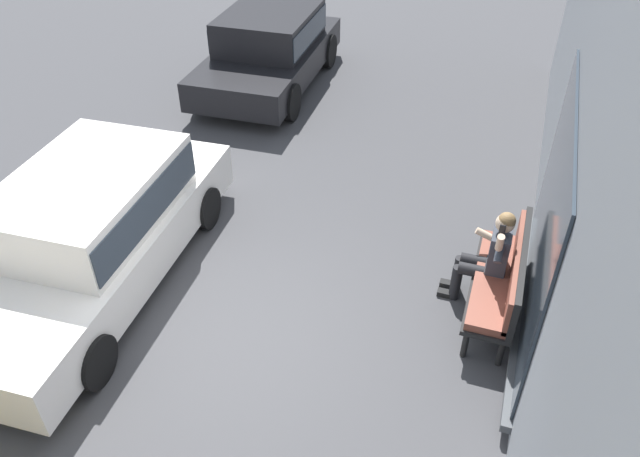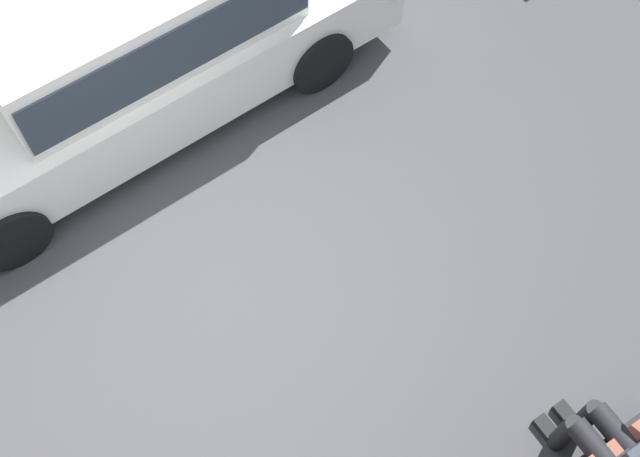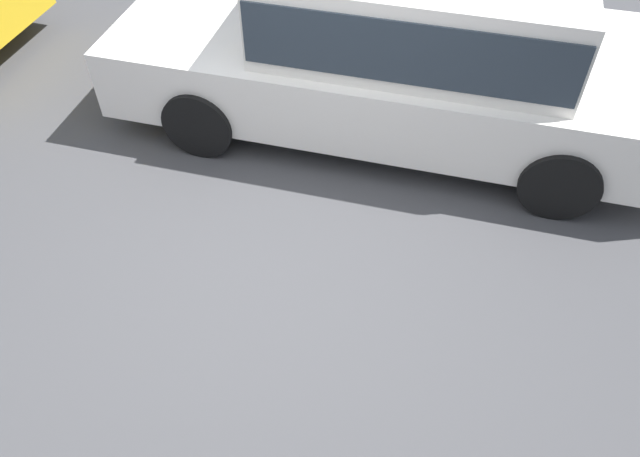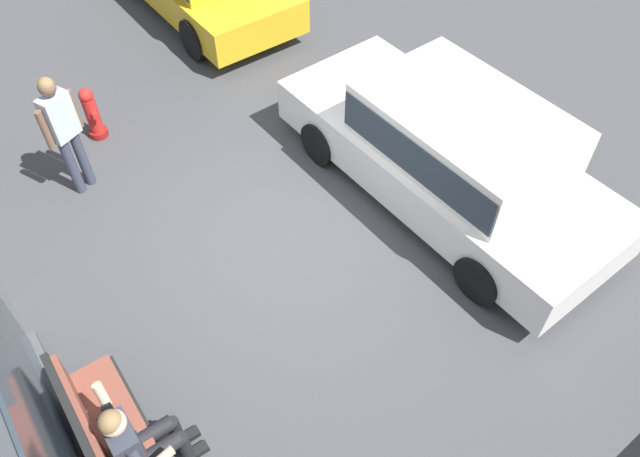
{
  "view_description": "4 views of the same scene",
  "coord_description": "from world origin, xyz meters",
  "px_view_note": "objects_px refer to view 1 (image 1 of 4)",
  "views": [
    {
      "loc": [
        4.46,
        2.6,
        5.4
      ],
      "look_at": [
        -1.02,
        0.74,
        0.97
      ],
      "focal_mm": 35.0,
      "sensor_mm": 36.0,
      "label": 1
    },
    {
      "loc": [
        0.7,
        2.6,
        5.61
      ],
      "look_at": [
        -0.72,
        0.43,
        0.87
      ],
      "focal_mm": 45.0,
      "sensor_mm": 36.0,
      "label": 2
    },
    {
      "loc": [
        -1.13,
        2.6,
        3.48
      ],
      "look_at": [
        -0.45,
        0.5,
        1.11
      ],
      "focal_mm": 35.0,
      "sensor_mm": 36.0,
      "label": 3
    },
    {
      "loc": [
        -4.13,
        2.6,
        5.95
      ],
      "look_at": [
        -0.52,
        0.07,
        0.82
      ],
      "focal_mm": 35.0,
      "sensor_mm": 36.0,
      "label": 4
    }
  ],
  "objects_px": {
    "parked_car_near": "(269,46)",
    "parked_car_mid": "(91,225)",
    "person_on_phone": "(489,255)",
    "bench": "(505,277)"
  },
  "relations": [
    {
      "from": "parked_car_near",
      "to": "parked_car_mid",
      "type": "xyz_separation_m",
      "value": [
        6.14,
        0.19,
        0.01
      ]
    },
    {
      "from": "parked_car_near",
      "to": "person_on_phone",
      "type": "bearing_deg",
      "value": 44.17
    },
    {
      "from": "person_on_phone",
      "to": "parked_car_near",
      "type": "bearing_deg",
      "value": -135.83
    },
    {
      "from": "person_on_phone",
      "to": "parked_car_mid",
      "type": "relative_size",
      "value": 0.28
    },
    {
      "from": "person_on_phone",
      "to": "parked_car_mid",
      "type": "xyz_separation_m",
      "value": [
        1.13,
        -4.68,
        0.11
      ]
    },
    {
      "from": "person_on_phone",
      "to": "parked_car_mid",
      "type": "distance_m",
      "value": 4.81
    },
    {
      "from": "parked_car_mid",
      "to": "person_on_phone",
      "type": "bearing_deg",
      "value": 103.59
    },
    {
      "from": "bench",
      "to": "person_on_phone",
      "type": "xyz_separation_m",
      "value": [
        -0.18,
        -0.22,
        0.13
      ]
    },
    {
      "from": "parked_car_near",
      "to": "parked_car_mid",
      "type": "bearing_deg",
      "value": 1.74
    },
    {
      "from": "bench",
      "to": "person_on_phone",
      "type": "distance_m",
      "value": 0.31
    }
  ]
}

